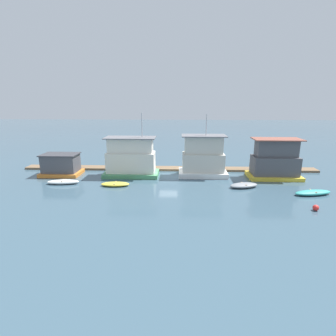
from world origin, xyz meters
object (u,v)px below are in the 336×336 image
Objects in this scene: houseboat_green at (131,159)px; houseboat_yellow at (275,161)px; houseboat_white at (203,158)px; dinghy_grey at (244,185)px; houseboat_orange at (61,165)px; dinghy_yellow at (115,184)px; dinghy_white at (63,182)px; dinghy_teal at (313,193)px; buoy_red at (316,208)px.

houseboat_green reaches higher than houseboat_yellow.
dinghy_grey is (4.39, -4.81, -2.12)m from houseboat_white.
houseboat_orange is at bearing -179.88° from houseboat_green.
dinghy_yellow is (-1.18, -4.41, -2.11)m from houseboat_green.
dinghy_grey is at bearing 0.22° from dinghy_yellow.
houseboat_white is 2.23× the size of dinghy_grey.
dinghy_grey is at bearing -17.29° from houseboat_green.
dinghy_yellow is at bearing -168.20° from houseboat_yellow.
dinghy_white reaches higher than dinghy_yellow.
houseboat_green is 2.45× the size of dinghy_yellow.
dinghy_yellow is 0.79× the size of dinghy_teal.
houseboat_yellow reaches higher than dinghy_teal.
dinghy_teal is 7.74× the size of buoy_red.
houseboat_green is 21.95m from dinghy_teal.
buoy_red is (-1.78, -4.20, 0.02)m from dinghy_teal.
houseboat_orange is 9.30× the size of buoy_red.
houseboat_orange is 1.32× the size of dinghy_white.
dinghy_grey reaches higher than dinghy_white.
houseboat_white is 1.89× the size of dinghy_teal.
houseboat_white is 13.42m from dinghy_teal.
houseboat_white reaches higher than buoy_red.
dinghy_teal is (6.88, -2.15, -0.01)m from dinghy_grey.
dinghy_white is 28.67m from dinghy_teal.
dinghy_yellow is at bearing -155.69° from houseboat_white.
houseboat_orange is 30.61m from buoy_red.
houseboat_white reaches higher than dinghy_white.
dinghy_white is 27.62m from buoy_red.
dinghy_teal is at bearing -17.32° from dinghy_grey.
dinghy_grey is (21.68, -0.40, 0.01)m from dinghy_white.
houseboat_green is 1.26× the size of houseboat_yellow.
houseboat_green is 9.61m from houseboat_white.
houseboat_yellow reaches higher than dinghy_yellow.
dinghy_white is (1.88, -3.93, -1.11)m from houseboat_orange.
buoy_red is (26.79, -6.75, 0.01)m from dinghy_white.
buoy_red is (28.67, -10.68, -1.10)m from houseboat_orange.
houseboat_white is at bearing 130.40° from buoy_red.
dinghy_white is (-26.50, -3.72, -1.99)m from houseboat_yellow.
houseboat_green is 21.98m from buoy_red.
houseboat_yellow is at bearing 91.55° from buoy_red.
dinghy_teal is at bearing -5.41° from dinghy_yellow.
dinghy_teal reaches higher than dinghy_yellow.
dinghy_yellow is (-19.99, -4.18, -2.03)m from houseboat_yellow.
houseboat_white reaches higher than dinghy_teal.
dinghy_white reaches higher than dinghy_teal.
houseboat_green is at bearing 75.00° from dinghy_yellow.
dinghy_yellow is at bearing -27.61° from houseboat_orange.
houseboat_white is at bearing 1.42° from houseboat_orange.
dinghy_grey reaches higher than dinghy_teal.
houseboat_yellow is 20.52m from dinghy_yellow.
houseboat_white is 1.23× the size of houseboat_yellow.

